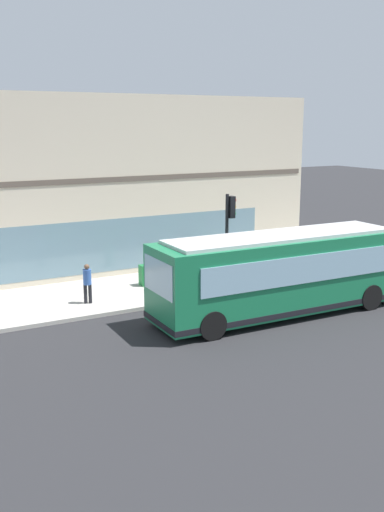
% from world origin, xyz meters
% --- Properties ---
extents(ground, '(120.00, 120.00, 0.00)m').
position_xyz_m(ground, '(0.00, 0.00, 0.00)').
color(ground, '#262628').
extents(sidewalk_curb, '(4.95, 40.00, 0.15)m').
position_xyz_m(sidewalk_curb, '(5.08, 0.00, 0.07)').
color(sidewalk_curb, '#B2ADA3').
rests_on(sidewalk_curb, ground).
extents(building_corner, '(8.29, 19.45, 8.31)m').
position_xyz_m(building_corner, '(11.66, 0.00, 4.15)').
color(building_corner, beige).
rests_on(building_corner, ground).
extents(city_bus_nearside, '(2.72, 10.08, 3.07)m').
position_xyz_m(city_bus_nearside, '(-0.25, -2.65, 1.55)').
color(city_bus_nearside, '#197247').
rests_on(city_bus_nearside, ground).
extents(traffic_light_near_corner, '(0.32, 0.49, 4.06)m').
position_xyz_m(traffic_light_near_corner, '(3.10, -2.47, 2.98)').
color(traffic_light_near_corner, black).
rests_on(traffic_light_near_corner, sidewalk_curb).
extents(fire_hydrant, '(0.35, 0.35, 0.74)m').
position_xyz_m(fire_hydrant, '(5.94, -3.44, 0.51)').
color(fire_hydrant, yellow).
rests_on(fire_hydrant, sidewalk_curb).
extents(pedestrian_walking_along_curb, '(0.32, 0.32, 1.69)m').
position_xyz_m(pedestrian_walking_along_curb, '(4.40, -1.19, 1.12)').
color(pedestrian_walking_along_curb, '#8C3F8C').
rests_on(pedestrian_walking_along_curb, sidewalk_curb).
extents(pedestrian_near_hydrant, '(0.32, 0.32, 1.57)m').
position_xyz_m(pedestrian_near_hydrant, '(4.05, 3.40, 1.04)').
color(pedestrian_near_hydrant, black).
rests_on(pedestrian_near_hydrant, sidewalk_curb).
extents(newspaper_vending_box, '(0.44, 0.42, 0.90)m').
position_xyz_m(newspaper_vending_box, '(5.38, 0.38, 0.60)').
color(newspaper_vending_box, '#197233').
rests_on(newspaper_vending_box, sidewalk_curb).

